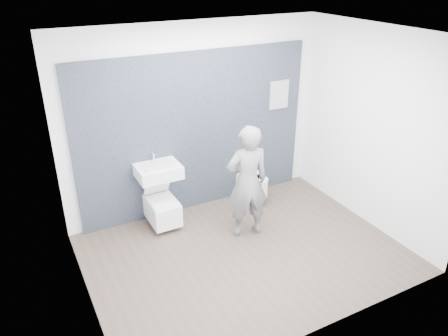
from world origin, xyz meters
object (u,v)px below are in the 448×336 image
washbasin (158,171)px  toilet_square (162,209)px  toilet_rounded (254,184)px  visitor (247,182)px

washbasin → toilet_square: 0.59m
toilet_rounded → visitor: bearing=-127.6°
toilet_square → toilet_rounded: 1.54m
washbasin → toilet_rounded: size_ratio=1.07×
washbasin → toilet_square: washbasin is taller
toilet_rounded → toilet_square: bearing=180.0°
toilet_square → toilet_rounded: (1.54, -0.00, 0.02)m
toilet_square → visitor: visitor is taller
washbasin → visitor: 1.26m
washbasin → toilet_square: (0.00, -0.06, -0.59)m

